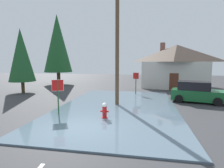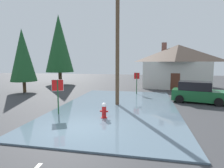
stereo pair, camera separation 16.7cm
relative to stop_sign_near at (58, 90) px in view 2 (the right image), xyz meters
The scene contains 11 objects.
ground_plane 3.29m from the stop_sign_near, 41.49° to the right, with size 80.00×80.00×0.10m, color #38383A.
flood_puddle 4.50m from the stop_sign_near, 39.18° to the left, with size 8.21×13.78×0.07m, color slate.
lane_stop_bar 3.97m from the stop_sign_near, 66.56° to the right, with size 3.45×0.30×0.01m, color silver.
stop_sign_near is the anchor object (origin of this frame).
fire_hydrant 3.16m from the stop_sign_near, ahead, with size 0.48×0.41×0.96m.
utility_pole 5.53m from the stop_sign_near, 45.91° to the left, with size 1.60×0.28×9.17m.
stop_sign_far 9.25m from the stop_sign_near, 62.31° to the left, with size 0.59×0.29×2.22m.
house 17.22m from the stop_sign_near, 57.95° to the left, with size 9.43×7.99×5.90m.
parked_car 10.90m from the stop_sign_near, 30.51° to the left, with size 4.32×2.73×1.70m.
pine_tree_tall_left 10.87m from the stop_sign_near, 136.85° to the left, with size 2.71×2.71×6.77m.
pine_tree_mid_left 17.28m from the stop_sign_near, 116.45° to the left, with size 4.03×4.03×10.09m.
Camera 2 is at (3.22, -8.24, 3.26)m, focal length 29.24 mm.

